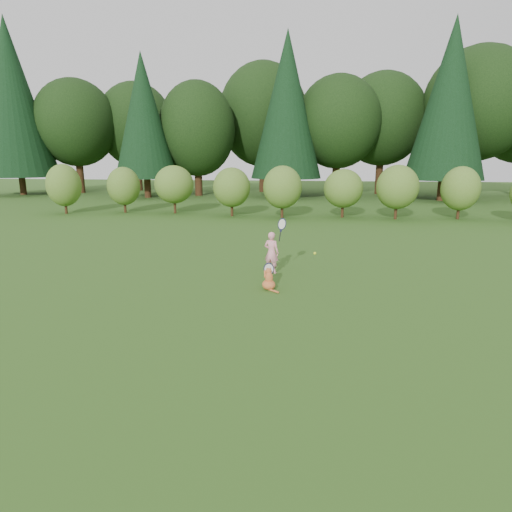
# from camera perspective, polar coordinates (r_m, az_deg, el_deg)

# --- Properties ---
(ground) EXTENTS (100.00, 100.00, 0.00)m
(ground) POSITION_cam_1_polar(r_m,az_deg,el_deg) (9.70, -1.79, -5.05)
(ground) COLOR #2D5217
(ground) RESTS_ON ground
(shrub_row) EXTENTS (28.00, 3.00, 2.80)m
(shrub_row) POSITION_cam_1_polar(r_m,az_deg,el_deg) (22.22, 3.60, 8.79)
(shrub_row) COLOR #4D6C21
(shrub_row) RESTS_ON ground
(woodland_backdrop) EXTENTS (48.00, 10.00, 15.00)m
(woodland_backdrop) POSITION_cam_1_polar(r_m,az_deg,el_deg) (32.46, 5.05, 20.86)
(woodland_backdrop) COLOR black
(woodland_backdrop) RESTS_ON ground
(child) EXTENTS (0.67, 0.48, 1.66)m
(child) POSITION_cam_1_polar(r_m,az_deg,el_deg) (11.30, 2.12, 0.59)
(child) COLOR pink
(child) RESTS_ON ground
(cat) EXTENTS (0.50, 0.76, 0.71)m
(cat) POSITION_cam_1_polar(r_m,az_deg,el_deg) (9.97, 1.72, -2.93)
(cat) COLOR #D15528
(cat) RESTS_ON ground
(tennis_ball) EXTENTS (0.07, 0.07, 0.07)m
(tennis_ball) POSITION_cam_1_polar(r_m,az_deg,el_deg) (10.29, 7.85, 0.36)
(tennis_ball) COLOR yellow
(tennis_ball) RESTS_ON ground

